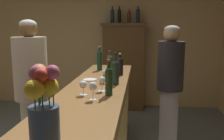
{
  "coord_description": "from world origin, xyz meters",
  "views": [
    {
      "loc": [
        1.09,
        -2.27,
        1.65
      ],
      "look_at": [
        0.78,
        0.46,
        1.18
      ],
      "focal_mm": 39.55,
      "sensor_mm": 36.0,
      "label": 1
    }
  ],
  "objects_px": {
    "display_bottle_midleft": "(119,15)",
    "wine_bottle_riesling": "(110,63)",
    "wine_glass_spare": "(105,73)",
    "patron_tall": "(32,92)",
    "flower_arrangement": "(44,112)",
    "wine_glass_front": "(83,85)",
    "display_cabinet": "(124,65)",
    "wine_bottle_malbec": "(120,65)",
    "wine_glass_mid": "(93,87)",
    "display_bottle_center": "(129,16)",
    "bar_counter": "(95,140)",
    "wine_glass_rear": "(102,82)",
    "wine_bottle_merlot": "(115,71)",
    "cheese_plate": "(90,80)",
    "bartender": "(170,84)",
    "display_bottle_midright": "(138,15)",
    "wine_bottle_syrah": "(100,59)",
    "display_bottle_left": "(112,15)"
  },
  "relations": [
    {
      "from": "display_bottle_midleft",
      "to": "wine_bottle_riesling",
      "type": "bearing_deg",
      "value": -88.73
    },
    {
      "from": "wine_glass_spare",
      "to": "patron_tall",
      "type": "distance_m",
      "value": 0.85
    },
    {
      "from": "flower_arrangement",
      "to": "wine_glass_front",
      "type": "bearing_deg",
      "value": 93.38
    },
    {
      "from": "display_cabinet",
      "to": "wine_bottle_malbec",
      "type": "relative_size",
      "value": 6.44
    },
    {
      "from": "display_cabinet",
      "to": "wine_glass_mid",
      "type": "bearing_deg",
      "value": -90.91
    },
    {
      "from": "display_bottle_center",
      "to": "wine_bottle_riesling",
      "type": "bearing_deg",
      "value": -94.58
    },
    {
      "from": "wine_bottle_malbec",
      "to": "bar_counter",
      "type": "bearing_deg",
      "value": -105.59
    },
    {
      "from": "bar_counter",
      "to": "wine_glass_rear",
      "type": "height_order",
      "value": "wine_glass_rear"
    },
    {
      "from": "flower_arrangement",
      "to": "wine_bottle_merlot",
      "type": "bearing_deg",
      "value": 83.2
    },
    {
      "from": "cheese_plate",
      "to": "bartender",
      "type": "xyz_separation_m",
      "value": [
        0.93,
        0.52,
        -0.15
      ]
    },
    {
      "from": "display_cabinet",
      "to": "display_bottle_midleft",
      "type": "xyz_separation_m",
      "value": [
        -0.1,
        0.0,
        0.99
      ]
    },
    {
      "from": "wine_bottle_merlot",
      "to": "patron_tall",
      "type": "relative_size",
      "value": 0.19
    },
    {
      "from": "wine_bottle_merlot",
      "to": "display_bottle_midleft",
      "type": "xyz_separation_m",
      "value": [
        -0.17,
        2.48,
        0.68
      ]
    },
    {
      "from": "cheese_plate",
      "to": "display_bottle_midright",
      "type": "relative_size",
      "value": 0.46
    },
    {
      "from": "wine_glass_mid",
      "to": "wine_glass_rear",
      "type": "distance_m",
      "value": 0.28
    },
    {
      "from": "wine_bottle_syrah",
      "to": "wine_glass_rear",
      "type": "bearing_deg",
      "value": -79.67
    },
    {
      "from": "display_cabinet",
      "to": "bartender",
      "type": "relative_size",
      "value": 1.04
    },
    {
      "from": "wine_glass_mid",
      "to": "flower_arrangement",
      "type": "distance_m",
      "value": 0.89
    },
    {
      "from": "display_cabinet",
      "to": "wine_bottle_syrah",
      "type": "distance_m",
      "value": 1.68
    },
    {
      "from": "wine_bottle_syrah",
      "to": "display_bottle_midright",
      "type": "relative_size",
      "value": 1.01
    },
    {
      "from": "wine_glass_mid",
      "to": "display_bottle_left",
      "type": "height_order",
      "value": "display_bottle_left"
    },
    {
      "from": "wine_bottle_syrah",
      "to": "cheese_plate",
      "type": "xyz_separation_m",
      "value": [
        0.0,
        -0.67,
        -0.14
      ]
    },
    {
      "from": "wine_bottle_riesling",
      "to": "wine_bottle_malbec",
      "type": "bearing_deg",
      "value": -31.86
    },
    {
      "from": "wine_glass_spare",
      "to": "cheese_plate",
      "type": "height_order",
      "value": "wine_glass_spare"
    },
    {
      "from": "wine_bottle_merlot",
      "to": "display_bottle_left",
      "type": "distance_m",
      "value": 2.59
    },
    {
      "from": "wine_bottle_riesling",
      "to": "wine_glass_spare",
      "type": "height_order",
      "value": "wine_bottle_riesling"
    },
    {
      "from": "cheese_plate",
      "to": "display_bottle_midleft",
      "type": "xyz_separation_m",
      "value": [
        0.13,
        2.31,
        0.81
      ]
    },
    {
      "from": "wine_bottle_malbec",
      "to": "cheese_plate",
      "type": "relative_size",
      "value": 1.79
    },
    {
      "from": "bar_counter",
      "to": "wine_glass_mid",
      "type": "bearing_deg",
      "value": -81.59
    },
    {
      "from": "wine_bottle_malbec",
      "to": "patron_tall",
      "type": "xyz_separation_m",
      "value": [
        -0.94,
        -0.43,
        -0.25
      ]
    },
    {
      "from": "wine_bottle_malbec",
      "to": "patron_tall",
      "type": "distance_m",
      "value": 1.07
    },
    {
      "from": "display_cabinet",
      "to": "wine_glass_mid",
      "type": "xyz_separation_m",
      "value": [
        -0.05,
        -3.05,
        0.28
      ]
    },
    {
      "from": "wine_bottle_merlot",
      "to": "wine_glass_spare",
      "type": "distance_m",
      "value": 0.14
    },
    {
      "from": "flower_arrangement",
      "to": "wine_glass_rear",
      "type": "bearing_deg",
      "value": 86.17
    },
    {
      "from": "wine_bottle_malbec",
      "to": "bartender",
      "type": "xyz_separation_m",
      "value": [
        0.63,
        0.19,
        -0.26
      ]
    },
    {
      "from": "wine_glass_spare",
      "to": "display_bottle_midleft",
      "type": "xyz_separation_m",
      "value": [
        -0.06,
        2.42,
        0.72
      ]
    },
    {
      "from": "bar_counter",
      "to": "bartender",
      "type": "height_order",
      "value": "bartender"
    },
    {
      "from": "display_bottle_left",
      "to": "patron_tall",
      "type": "distance_m",
      "value": 2.65
    },
    {
      "from": "wine_bottle_syrah",
      "to": "flower_arrangement",
      "type": "bearing_deg",
      "value": -86.8
    },
    {
      "from": "wine_glass_mid",
      "to": "display_bottle_left",
      "type": "relative_size",
      "value": 0.47
    },
    {
      "from": "wine_bottle_riesling",
      "to": "wine_glass_spare",
      "type": "bearing_deg",
      "value": -88.41
    },
    {
      "from": "bar_counter",
      "to": "wine_bottle_syrah",
      "type": "relative_size",
      "value": 9.06
    },
    {
      "from": "display_cabinet",
      "to": "wine_bottle_syrah",
      "type": "bearing_deg",
      "value": -97.88
    },
    {
      "from": "wine_glass_rear",
      "to": "wine_bottle_malbec",
      "type": "bearing_deg",
      "value": 82.79
    },
    {
      "from": "wine_glass_rear",
      "to": "wine_glass_spare",
      "type": "relative_size",
      "value": 0.96
    },
    {
      "from": "cheese_plate",
      "to": "display_bottle_midright",
      "type": "height_order",
      "value": "display_bottle_midright"
    },
    {
      "from": "wine_glass_front",
      "to": "wine_glass_spare",
      "type": "relative_size",
      "value": 0.89
    },
    {
      "from": "wine_glass_spare",
      "to": "display_bottle_midright",
      "type": "relative_size",
      "value": 0.44
    },
    {
      "from": "display_bottle_center",
      "to": "display_bottle_midright",
      "type": "relative_size",
      "value": 0.9
    },
    {
      "from": "wine_bottle_riesling",
      "to": "wine_bottle_malbec",
      "type": "xyz_separation_m",
      "value": [
        0.14,
        -0.08,
        -0.01
      ]
    }
  ]
}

